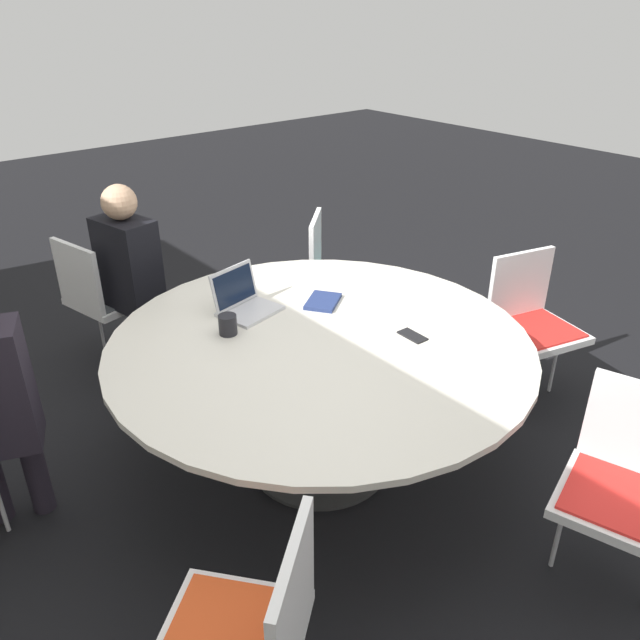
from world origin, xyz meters
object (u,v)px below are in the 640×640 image
chair_0 (100,292)px  cell_phone (412,336)px  person_0 (131,268)px  laptop (243,301)px  coffee_cup (228,325)px  chair_5 (334,267)px  spiral_notebook (323,301)px  chair_2 (251,632)px  chair_4 (531,316)px  chair_3 (628,478)px

chair_0 → cell_phone: 2.03m
chair_0 → person_0: (-0.22, -0.13, 0.19)m
person_0 → laptop: 0.94m
chair_0 → coffee_cup: bearing=-6.9°
chair_5 → laptop: 1.19m
person_0 → chair_0: bearing=-160.9°
chair_5 → spiral_notebook: (-0.70, 0.69, 0.22)m
laptop → spiral_notebook: (-0.19, -0.36, -0.04)m
chair_2 → person_0: (2.29, -0.73, 0.19)m
laptop → spiral_notebook: laptop is taller
chair_2 → spiral_notebook: chair_2 is taller
chair_2 → chair_4: bearing=-24.0°
chair_4 → chair_5: 1.32m
spiral_notebook → coffee_cup: size_ratio=2.69×
chair_2 → coffee_cup: chair_2 is taller
chair_0 → coffee_cup: chair_0 is taller
chair_3 → coffee_cup: size_ratio=9.01×
chair_3 → coffee_cup: (1.61, 0.74, 0.25)m
chair_4 → coffee_cup: chair_4 is taller
person_0 → coffee_cup: (-1.07, 0.01, 0.06)m
chair_4 → spiral_notebook: bearing=-12.9°
person_0 → cell_phone: person_0 is taller
laptop → cell_phone: 0.86m
chair_3 → spiral_notebook: bearing=-9.3°
chair_5 → spiral_notebook: chair_5 is taller
chair_3 → chair_5: size_ratio=1.00×
chair_0 → chair_3: size_ratio=1.00×
chair_5 → spiral_notebook: bearing=2.2°
coffee_cup → cell_phone: coffee_cup is taller
chair_0 → chair_2: same height
spiral_notebook → cell_phone: bearing=-170.5°
chair_3 → chair_4: bearing=-57.6°
chair_0 → laptop: bearing=3.3°
chair_2 → chair_3: same height
chair_5 → laptop: size_ratio=2.63×
chair_2 → cell_phone: size_ratio=6.05×
person_0 → spiral_notebook: person_0 is taller
chair_2 → chair_5: 2.72m
coffee_cup → cell_phone: size_ratio=0.67×
chair_0 → chair_2: size_ratio=1.00×
chair_5 → chair_2: bearing=0.7°
spiral_notebook → coffee_cup: 0.56m
chair_2 → laptop: bearing=17.7°
chair_3 → chair_4: same height
person_0 → cell_phone: bearing=8.8°
chair_0 → cell_phone: (-1.86, -0.77, 0.21)m
cell_phone → person_0: bearing=21.0°
coffee_cup → chair_4: bearing=-110.3°
chair_0 → coffee_cup: 1.32m
person_0 → chair_5: bearing=59.3°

